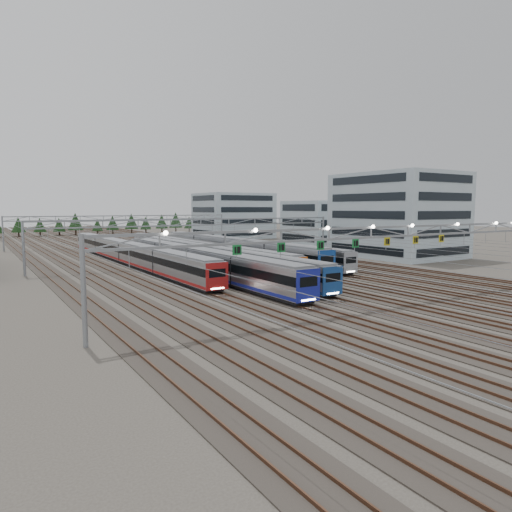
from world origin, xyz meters
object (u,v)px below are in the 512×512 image
train_b (196,260)px  train_e (232,248)px  train_a (127,252)px  train_c (203,255)px  depot_bldg_mid (319,223)px  gantry_mid (201,227)px  gantry_far (126,221)px  depot_bldg_south (397,215)px  train_f (247,248)px  depot_bldg_north (233,216)px  train_d (194,249)px  gantry_near (372,235)px

train_b → train_e: size_ratio=0.97×
train_a → train_b: train_b is taller
train_c → depot_bldg_mid: 54.30m
gantry_mid → gantry_far: (0.00, 45.00, 0.00)m
gantry_far → depot_bldg_mid: size_ratio=3.52×
depot_bldg_south → depot_bldg_mid: size_ratio=1.38×
train_a → train_e: 18.84m
train_f → depot_bldg_north: size_ratio=2.61×
train_f → train_e: bearing=-156.1°
train_d → depot_bldg_mid: size_ratio=4.17×
train_b → gantry_near: (6.70, -27.72, 4.92)m
train_d → train_f: (9.00, -4.75, 0.10)m
gantry_near → depot_bldg_south: size_ratio=2.56×
train_e → depot_bldg_north: size_ratio=2.44×
gantry_far → gantry_mid: bearing=-90.0°
train_a → gantry_far: 40.23m
train_a → gantry_near: gantry_near is taller
gantry_far → depot_bldg_mid: depot_bldg_mid is taller
gantry_mid → depot_bldg_mid: depot_bldg_mid is taller
train_b → depot_bldg_mid: depot_bldg_mid is taller
train_c → depot_bldg_north: bearing=56.7°
depot_bldg_south → depot_bldg_mid: depot_bldg_south is taller
gantry_mid → depot_bldg_south: 40.29m
train_d → gantry_near: 48.27m
train_b → train_d: 22.13m
depot_bldg_north → gantry_mid: bearing=-124.1°
train_e → gantry_mid: gantry_mid is taller
train_a → depot_bldg_mid: 58.16m
train_b → gantry_mid: 14.73m
train_d → train_f: train_f is taller
train_d → gantry_far: 37.52m
train_d → gantry_mid: gantry_mid is taller
gantry_near → depot_bldg_north: (39.45, 98.29, 0.19)m
train_c → train_e: size_ratio=1.18×
train_b → train_f: 23.73m
train_c → train_d: (4.50, 13.08, -0.15)m
train_a → train_b: size_ratio=1.32×
train_c → gantry_mid: size_ratio=1.13×
train_b → gantry_far: bearing=83.3°
train_e → gantry_near: gantry_near is taller
gantry_mid → depot_bldg_south: bearing=-14.3°
train_a → train_f: size_ratio=1.20×
train_b → gantry_far: gantry_far is taller
depot_bldg_mid → train_a: bearing=-165.2°
train_b → train_d: bearing=66.0°
train_e → train_f: train_e is taller
train_d → depot_bldg_south: bearing=-25.8°
train_b → gantry_near: size_ratio=0.93×
depot_bldg_south → train_e: bearing=161.2°
train_b → depot_bldg_mid: size_ratio=3.26×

